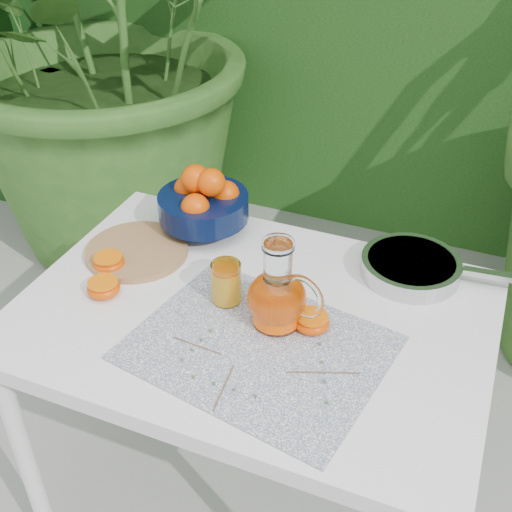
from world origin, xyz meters
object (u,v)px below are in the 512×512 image
at_px(cutting_board, 137,251).
at_px(juice_pitcher, 278,296).
at_px(saute_pan, 412,266).
at_px(white_table, 253,339).
at_px(fruit_bowl, 204,201).

relative_size(cutting_board, juice_pitcher, 1.22).
relative_size(cutting_board, saute_pan, 0.60).
distance_m(white_table, juice_pitcher, 0.17).
height_order(cutting_board, fruit_bowl, fruit_bowl).
distance_m(fruit_bowl, saute_pan, 0.53).
bearing_deg(white_table, juice_pitcher, -17.40).
relative_size(white_table, cutting_board, 4.06).
xyz_separation_m(cutting_board, juice_pitcher, (0.40, -0.11, 0.07)).
bearing_deg(cutting_board, saute_pan, 15.06).
bearing_deg(cutting_board, fruit_bowl, 57.68).
xyz_separation_m(white_table, juice_pitcher, (0.06, -0.02, 0.16)).
xyz_separation_m(cutting_board, fruit_bowl, (0.10, 0.16, 0.07)).
bearing_deg(cutting_board, white_table, -14.80).
height_order(fruit_bowl, juice_pitcher, juice_pitcher).
distance_m(white_table, saute_pan, 0.40).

